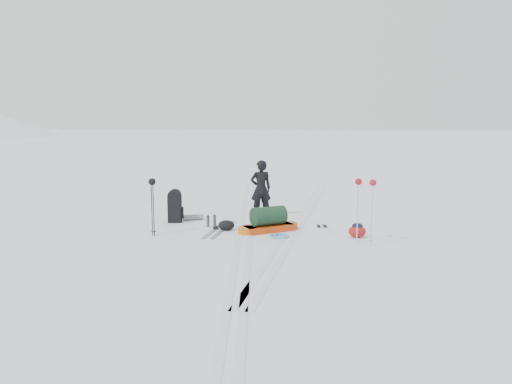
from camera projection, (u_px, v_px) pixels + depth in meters
The scene contains 13 objects.
ground at pixel (245, 233), 11.96m from camera, with size 200.00×200.00×0.00m, color silver.
ski_tracks at pixel (272, 225), 12.77m from camera, with size 3.38×17.97×0.01m.
skier at pixel (261, 189), 13.72m from camera, with size 0.58×0.38×1.59m, color black.
pulk_sled at pixel (268, 222), 12.08m from camera, with size 1.59×1.19×0.61m.
expedition_rucksack at pixel (177, 207), 13.13m from camera, with size 0.89×0.62×0.88m.
ski_poles_black at pixel (152, 189), 11.52m from camera, with size 0.17×0.17×1.35m.
ski_poles_silver at pixel (365, 190), 10.66m from camera, with size 0.43×0.28×1.44m.
touring_skis_grey at pixel (220, 229), 12.30m from camera, with size 0.57×2.05×0.07m.
touring_skis_white at pixel (322, 227), 12.52m from camera, with size 0.51×1.67×0.06m.
rope_coil at pixel (280, 236), 11.52m from camera, with size 0.52×0.52×0.05m.
small_daypack at pixel (357, 230), 11.46m from camera, with size 0.47×0.40×0.34m.
thermos_pair at pixel (211, 221), 12.65m from camera, with size 0.22×0.26×0.30m.
stuff_sack at pixel (226, 225), 12.21m from camera, with size 0.49×0.44×0.25m.
Camera 1 is at (1.16, -11.63, 2.73)m, focal length 35.00 mm.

